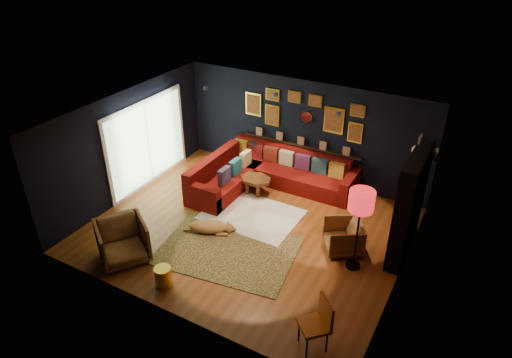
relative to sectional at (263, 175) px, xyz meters
The scene contains 20 objects.
floor 1.94m from the sectional, 71.24° to the right, with size 6.50×6.50×0.00m, color brown.
room_walls 2.29m from the sectional, 71.24° to the right, with size 6.50×6.50×6.50m.
sectional is the anchor object (origin of this frame).
ledge 1.22m from the sectional, 54.82° to the left, with size 3.20×0.12×0.04m, color black.
gallery_wall 1.84m from the sectional, 56.49° to the left, with size 3.15×0.04×1.02m.
sunburst_mirror 1.80m from the sectional, 51.91° to the left, with size 0.47×0.16×0.47m.
fireplace 3.88m from the sectional, 13.77° to the right, with size 0.31×1.60×2.20m.
deer_head 4.15m from the sectional, ahead, with size 0.50×0.28×0.45m.
sliding_door 2.97m from the sectional, 155.08° to the right, with size 0.06×2.80×2.20m.
ceiling_spots 2.53m from the sectional, 58.65° to the right, with size 3.30×2.50×0.06m.
shag_rug 1.40m from the sectional, 72.50° to the right, with size 2.13×1.55×0.03m, color white.
leopard_rug 2.73m from the sectional, 76.89° to the right, with size 2.73×1.95×0.02m, color tan.
coffee_table 0.42m from the sectional, 88.02° to the right, with size 0.82×0.62×0.41m.
pouf 0.76m from the sectional, 155.77° to the right, with size 0.54×0.54×0.35m, color maroon.
armchair_left 4.00m from the sectional, 105.22° to the right, with size 0.91×0.85×0.94m, color #C97C3C.
armchair_right 3.04m from the sectional, 29.18° to the right, with size 0.71×0.66×0.73m, color #C97C3C.
gold_stool 4.08m from the sectional, 88.39° to the right, with size 0.32×0.32×0.40m, color gold.
orange_chair 5.06m from the sectional, 51.73° to the right, with size 0.63×0.63×0.94m.
floor_lamp 3.72m from the sectional, 31.64° to the right, with size 0.47×0.47×1.73m.
dog 2.32m from the sectional, 92.05° to the right, with size 1.15×0.57×0.36m, color #A56B3B, non-canonical shape.
Camera 1 is at (4.11, -7.00, 5.96)m, focal length 32.00 mm.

